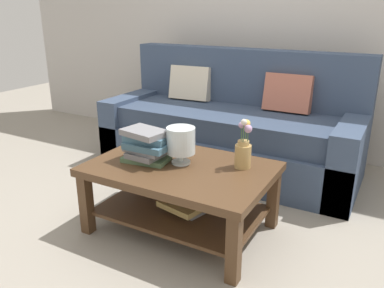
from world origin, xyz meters
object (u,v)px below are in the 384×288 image
at_px(couch, 232,129).
at_px(book_stack_main, 147,145).
at_px(coffee_table, 181,184).
at_px(flower_pitcher, 243,149).
at_px(glass_hurricane_vase, 181,142).

bearing_deg(couch, book_stack_main, -93.77).
xyz_separation_m(coffee_table, book_stack_main, (-0.23, -0.04, 0.24)).
relative_size(book_stack_main, flower_pitcher, 1.01).
xyz_separation_m(couch, coffee_table, (0.15, -1.17, -0.03)).
height_order(coffee_table, flower_pitcher, flower_pitcher).
bearing_deg(glass_hurricane_vase, coffee_table, -61.67).
bearing_deg(glass_hurricane_vase, book_stack_main, -160.63).
distance_m(couch, flower_pitcher, 1.14).
xyz_separation_m(couch, glass_hurricane_vase, (0.13, -1.13, 0.25)).
bearing_deg(book_stack_main, glass_hurricane_vase, 19.37).
bearing_deg(glass_hurricane_vase, flower_pitcher, 19.41).
xyz_separation_m(book_stack_main, glass_hurricane_vase, (0.21, 0.07, 0.04)).
height_order(couch, book_stack_main, couch).
distance_m(glass_hurricane_vase, flower_pitcher, 0.40).
bearing_deg(flower_pitcher, book_stack_main, -160.61).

